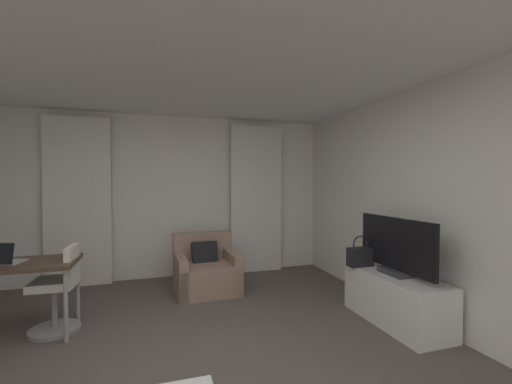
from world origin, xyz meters
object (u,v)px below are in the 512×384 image
(tv_console, at_px, (396,299))
(desk_chair, at_px, (59,293))
(armchair, at_px, (206,272))
(handbag_primary, at_px, (360,256))
(tv_flatscreen, at_px, (395,248))
(laptop, at_px, (1,259))

(tv_console, bearing_deg, desk_chair, 165.83)
(armchair, height_order, handbag_primary, handbag_primary)
(desk_chair, bearing_deg, tv_console, -14.17)
(armchair, relative_size, tv_console, 0.74)
(desk_chair, bearing_deg, armchair, 25.74)
(desk_chair, relative_size, tv_flatscreen, 0.79)
(armchair, height_order, desk_chair, desk_chair)
(laptop, bearing_deg, armchair, 21.85)
(tv_flatscreen, bearing_deg, laptop, 168.45)
(handbag_primary, bearing_deg, desk_chair, 172.49)
(armchair, distance_m, tv_console, 2.46)
(armchair, distance_m, handbag_primary, 2.10)
(laptop, height_order, handbag_primary, laptop)
(laptop, distance_m, tv_flatscreen, 4.01)
(desk_chair, bearing_deg, tv_flatscreen, -13.93)
(desk_chair, height_order, tv_flatscreen, tv_flatscreen)
(laptop, height_order, tv_console, laptop)
(armchair, relative_size, tv_flatscreen, 0.79)
(tv_console, bearing_deg, handbag_primary, 109.05)
(desk_chair, distance_m, tv_console, 3.57)
(handbag_primary, bearing_deg, armchair, 143.71)
(armchair, bearing_deg, handbag_primary, -36.29)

